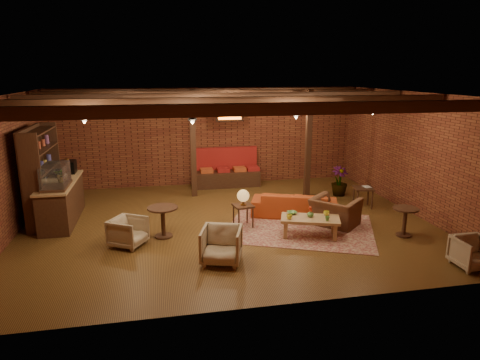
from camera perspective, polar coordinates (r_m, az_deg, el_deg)
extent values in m
plane|color=#39230E|center=(10.84, -1.61, -5.76)|extent=(10.00, 10.00, 0.00)
cube|color=black|center=(10.19, -1.74, 11.39)|extent=(10.00, 8.00, 0.02)
cube|color=maroon|center=(14.30, -4.38, 5.76)|extent=(10.00, 0.02, 3.20)
cube|color=maroon|center=(6.62, 4.18, -4.42)|extent=(10.00, 0.02, 3.20)
cube|color=maroon|center=(10.78, -28.89, 1.17)|extent=(0.02, 8.00, 3.20)
cube|color=maroon|center=(12.25, 22.09, 3.30)|extent=(0.02, 8.00, 3.20)
cylinder|color=black|center=(11.79, -3.05, 10.07)|extent=(9.60, 0.12, 0.12)
cube|color=#321810|center=(12.86, -6.28, 4.75)|extent=(0.16, 0.16, 3.20)
cube|color=#321810|center=(13.02, 9.09, 4.78)|extent=(0.16, 0.16, 3.20)
imported|color=#337F33|center=(11.74, -22.33, 0.94)|extent=(0.35, 0.39, 0.30)
cube|color=orange|center=(13.41, -1.39, 8.46)|extent=(0.86, 0.06, 0.30)
cube|color=maroon|center=(10.60, 8.02, -6.34)|extent=(4.20, 3.77, 0.01)
imported|color=#A63C17|center=(11.36, 7.25, -3.20)|extent=(2.37, 1.57, 0.64)
cube|color=#9D7749|center=(9.99, 9.35, -5.15)|extent=(1.47, 1.06, 0.06)
cube|color=#9D7749|center=(9.84, 6.09, -6.75)|extent=(0.09, 0.09, 0.39)
cube|color=#9D7749|center=(9.88, 12.56, -6.94)|extent=(0.09, 0.09, 0.39)
cube|color=#9D7749|center=(10.28, 6.17, -5.81)|extent=(0.09, 0.09, 0.39)
cube|color=#9D7749|center=(10.32, 12.35, -6.00)|extent=(0.09, 0.09, 0.39)
imported|color=gold|center=(9.80, 6.58, -4.90)|extent=(0.17, 0.17, 0.10)
imported|color=#518B3F|center=(9.83, 11.57, -5.07)|extent=(0.14, 0.14, 0.10)
imported|color=gold|center=(10.18, 11.44, -4.36)|extent=(0.17, 0.17, 0.10)
imported|color=#518B3F|center=(10.16, 6.93, -4.35)|extent=(0.29, 0.29, 0.06)
imported|color=#518B3F|center=(10.00, 9.36, -4.52)|extent=(0.16, 0.16, 0.13)
sphere|color=red|center=(9.96, 9.40, -3.79)|extent=(0.10, 0.10, 0.10)
cube|color=#321810|center=(10.43, 0.42, -3.45)|extent=(0.52, 0.52, 0.04)
cylinder|color=#321810|center=(10.52, 0.42, -4.90)|extent=(0.04, 0.04, 0.52)
cylinder|color=olive|center=(10.42, 0.42, -3.29)|extent=(0.15, 0.15, 0.02)
cylinder|color=olive|center=(10.40, 0.42, -2.89)|extent=(0.04, 0.04, 0.21)
sphere|color=orange|center=(10.35, 0.42, -2.10)|extent=(0.30, 0.30, 0.30)
cylinder|color=#321810|center=(9.90, -10.30, -3.68)|extent=(0.69, 0.69, 0.04)
cylinder|color=#321810|center=(10.01, -10.21, -5.56)|extent=(0.10, 0.10, 0.67)
cylinder|color=#321810|center=(10.13, -10.12, -7.35)|extent=(0.41, 0.41, 0.04)
imported|color=beige|center=(9.69, -14.70, -6.54)|extent=(0.89, 0.91, 0.70)
imported|color=beige|center=(8.60, -2.50, -8.45)|extent=(0.95, 0.92, 0.79)
imported|color=brown|center=(10.80, 12.60, -3.56)|extent=(1.24, 1.26, 0.94)
cube|color=#321810|center=(12.42, 16.14, -1.05)|extent=(0.61, 0.61, 0.05)
cylinder|color=#321810|center=(12.50, 16.05, -2.31)|extent=(0.05, 0.05, 0.52)
imported|color=#321810|center=(12.41, 16.15, -0.90)|extent=(0.24, 0.29, 0.03)
cylinder|color=#321810|center=(10.53, 21.26, -3.58)|extent=(0.58, 0.58, 0.04)
cylinder|color=#321810|center=(10.62, 21.10, -5.26)|extent=(0.09, 0.09, 0.64)
cylinder|color=#321810|center=(10.73, 20.95, -6.86)|extent=(0.35, 0.35, 0.04)
imported|color=beige|center=(9.53, 28.63, -8.34)|extent=(0.66, 0.62, 0.67)
imported|color=#4C7F4C|center=(13.24, 13.33, 3.61)|extent=(1.69, 1.69, 2.69)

